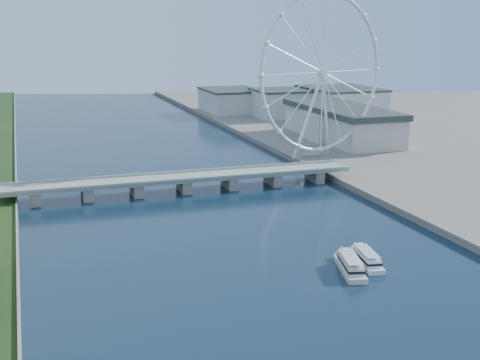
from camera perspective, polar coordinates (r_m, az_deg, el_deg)
name	(u,v)px	position (r m, az deg, el deg)	size (l,w,h in m)	color
westminster_bridge	(184,181)	(421.42, -4.82, -0.08)	(220.00, 22.00, 9.50)	gray
london_eye	(323,73)	(503.64, 7.06, 9.06)	(113.60, 39.12, 124.30)	silver
county_hall	(341,142)	(602.85, 8.58, 3.23)	(54.00, 144.00, 35.00)	beige
city_skyline	(160,111)	(678.12, -6.81, 5.84)	(505.00, 280.00, 32.00)	beige
tour_boat_near	(350,272)	(291.64, 9.38, -7.73)	(8.37, 32.61, 7.23)	beige
tour_boat_far	(367,264)	(301.41, 10.75, -7.08)	(7.78, 30.39, 6.72)	silver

